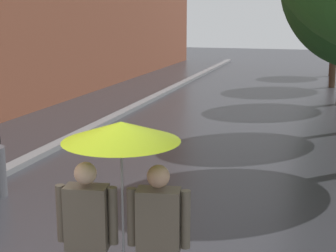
% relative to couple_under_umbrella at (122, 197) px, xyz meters
% --- Properties ---
extents(kerb_strip, '(0.30, 36.00, 0.12)m').
position_rel_couple_under_umbrella_xyz_m(kerb_strip, '(-3.99, 9.77, -1.30)').
color(kerb_strip, slate).
rests_on(kerb_strip, ground).
extents(couple_under_umbrella, '(1.25, 1.08, 2.06)m').
position_rel_couple_under_umbrella_xyz_m(couple_under_umbrella, '(0.00, 0.00, 0.00)').
color(couple_under_umbrella, '#1E233D').
rests_on(couple_under_umbrella, ground).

